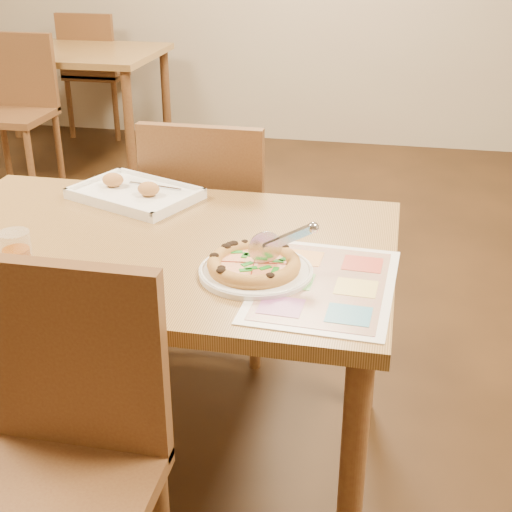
% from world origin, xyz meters
% --- Properties ---
extents(dining_table, '(1.30, 0.85, 0.72)m').
position_xyz_m(dining_table, '(0.00, 0.00, 0.63)').
color(dining_table, '#A17840').
rests_on(dining_table, ground).
extents(chair_near, '(0.42, 0.42, 0.47)m').
position_xyz_m(chair_near, '(0.00, -0.60, 0.57)').
color(chair_near, brown).
rests_on(chair_near, ground).
extents(chair_far, '(0.42, 0.42, 0.47)m').
position_xyz_m(chair_far, '(-0.00, 0.60, 0.57)').
color(chair_far, brown).
rests_on(chair_far, ground).
extents(bg_table, '(1.30, 0.85, 0.72)m').
position_xyz_m(bg_table, '(-1.60, 2.80, 0.63)').
color(bg_table, '#A17840').
rests_on(bg_table, ground).
extents(bg_chair_near, '(0.42, 0.42, 0.47)m').
position_xyz_m(bg_chair_near, '(-1.60, 2.20, 0.57)').
color(bg_chair_near, brown).
rests_on(bg_chair_near, ground).
extents(bg_chair_far, '(0.42, 0.42, 0.47)m').
position_xyz_m(bg_chair_far, '(-1.60, 3.30, 0.57)').
color(bg_chair_far, brown).
rests_on(bg_chair_far, ground).
extents(plate, '(0.31, 0.31, 0.01)m').
position_xyz_m(plate, '(0.32, -0.13, 0.73)').
color(plate, white).
rests_on(plate, dining_table).
extents(pizza, '(0.23, 0.23, 0.03)m').
position_xyz_m(pizza, '(0.31, -0.13, 0.75)').
color(pizza, gold).
rests_on(pizza, plate).
extents(pizza_cutter, '(0.15, 0.07, 0.09)m').
position_xyz_m(pizza_cutter, '(0.37, -0.11, 0.81)').
color(pizza_cutter, silver).
rests_on(pizza_cutter, pizza).
extents(appetizer_tray, '(0.43, 0.37, 0.06)m').
position_xyz_m(appetizer_tray, '(-0.15, 0.30, 0.74)').
color(appetizer_tray, white).
rests_on(appetizer_tray, dining_table).
extents(glass_tumbler, '(0.08, 0.08, 0.10)m').
position_xyz_m(glass_tumbler, '(-0.26, -0.22, 0.76)').
color(glass_tumbler, '#8C400A').
rests_on(glass_tumbler, dining_table).
extents(menu, '(0.34, 0.47, 0.00)m').
position_xyz_m(menu, '(0.49, -0.16, 0.72)').
color(menu, white).
rests_on(menu, dining_table).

